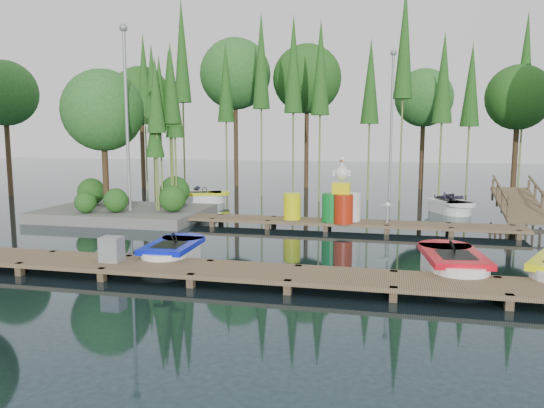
% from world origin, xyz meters
% --- Properties ---
extents(ground_plane, '(90.00, 90.00, 0.00)m').
position_xyz_m(ground_plane, '(0.00, 0.00, 0.00)').
color(ground_plane, '#1D2F37').
extents(near_dock, '(18.00, 1.50, 0.50)m').
position_xyz_m(near_dock, '(0.00, -4.50, 0.23)').
color(near_dock, brown).
rests_on(near_dock, ground).
extents(far_dock, '(15.00, 1.20, 0.50)m').
position_xyz_m(far_dock, '(1.00, 2.50, 0.23)').
color(far_dock, brown).
rests_on(far_dock, ground).
extents(island, '(6.20, 4.20, 6.75)m').
position_xyz_m(island, '(-6.30, 3.29, 3.18)').
color(island, slate).
rests_on(island, ground).
extents(tree_screen, '(34.42, 18.53, 10.31)m').
position_xyz_m(tree_screen, '(-2.04, 10.60, 6.12)').
color(tree_screen, '#402E1B').
rests_on(tree_screen, ground).
extents(lamp_island, '(0.30, 0.30, 7.25)m').
position_xyz_m(lamp_island, '(-5.50, 2.50, 4.26)').
color(lamp_island, gray).
rests_on(lamp_island, ground).
extents(lamp_rear, '(0.30, 0.30, 7.25)m').
position_xyz_m(lamp_rear, '(4.00, 11.00, 4.26)').
color(lamp_rear, gray).
rests_on(lamp_rear, ground).
extents(ramp, '(1.50, 3.94, 1.49)m').
position_xyz_m(ramp, '(9.00, 6.50, 0.59)').
color(ramp, brown).
rests_on(ramp, ground).
extents(boat_blue, '(1.24, 2.56, 0.85)m').
position_xyz_m(boat_blue, '(-1.26, -3.18, 0.25)').
color(boat_blue, white).
rests_on(boat_blue, ground).
extents(boat_red, '(1.62, 2.95, 0.94)m').
position_xyz_m(boat_red, '(5.63, -2.95, 0.27)').
color(boat_red, white).
rests_on(boat_red, ground).
extents(boat_yellow_far, '(2.66, 1.80, 1.22)m').
position_xyz_m(boat_yellow_far, '(-4.66, 8.01, 0.26)').
color(boat_yellow_far, white).
rests_on(boat_yellow_far, ground).
extents(boat_white_far, '(2.14, 2.78, 1.20)m').
position_xyz_m(boat_white_far, '(6.53, 7.34, 0.27)').
color(boat_white_far, white).
rests_on(boat_white_far, ground).
extents(utility_cabinet, '(0.49, 0.41, 0.59)m').
position_xyz_m(utility_cabinet, '(-2.24, -4.50, 0.60)').
color(utility_cabinet, gray).
rests_on(utility_cabinet, near_dock).
extents(yellow_barrel, '(0.62, 0.62, 0.92)m').
position_xyz_m(yellow_barrel, '(0.76, 2.50, 0.76)').
color(yellow_barrel, '#E2E70C').
rests_on(yellow_barrel, far_dock).
extents(drum_cluster, '(1.29, 1.19, 2.23)m').
position_xyz_m(drum_cluster, '(2.52, 2.34, 0.96)').
color(drum_cluster, '#0C7425').
rests_on(drum_cluster, far_dock).
extents(seagull_post, '(0.45, 0.24, 0.71)m').
position_xyz_m(seagull_post, '(4.04, 2.50, 0.78)').
color(seagull_post, gray).
rests_on(seagull_post, far_dock).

